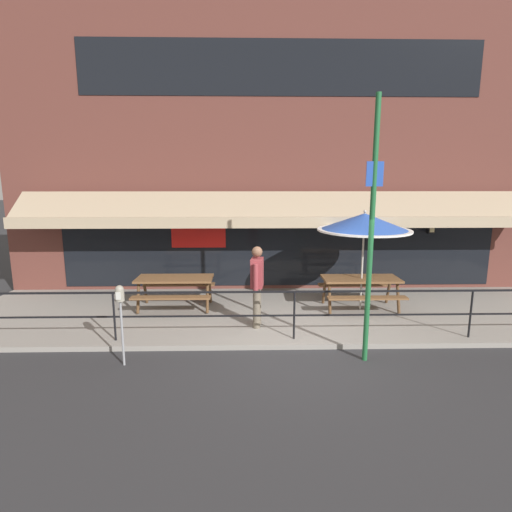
{
  "coord_description": "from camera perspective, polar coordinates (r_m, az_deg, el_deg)",
  "views": [
    {
      "loc": [
        -0.9,
        -7.03,
        3.13
      ],
      "look_at": [
        -0.71,
        1.6,
        1.5
      ],
      "focal_mm": 28.0,
      "sensor_mm": 36.0,
      "label": 1
    }
  ],
  "objects": [
    {
      "name": "ground_plane",
      "position": [
        7.75,
        5.67,
        -13.19
      ],
      "size": [
        120.0,
        120.0,
        0.0
      ],
      "primitive_type": "plane",
      "color": "#2D2D30"
    },
    {
      "name": "parking_meter_near",
      "position": [
        7.1,
        -18.84,
        -6.12
      ],
      "size": [
        0.15,
        0.16,
        1.42
      ],
      "color": "gray",
      "rests_on": "ground"
    },
    {
      "name": "street_sign_pole",
      "position": [
        6.95,
        16.16,
        3.47
      ],
      "size": [
        0.28,
        0.09,
        4.5
      ],
      "color": "#1E6033",
      "rests_on": "ground"
    },
    {
      "name": "picnic_table_left",
      "position": [
        9.74,
        -11.51,
        -3.93
      ],
      "size": [
        1.8,
        1.42,
        0.76
      ],
      "color": "brown",
      "rests_on": "patio_deck"
    },
    {
      "name": "patio_railing",
      "position": [
        7.74,
        5.51,
        -6.88
      ],
      "size": [
        13.84,
        0.04,
        0.97
      ],
      "color": "black",
      "rests_on": "patio_deck"
    },
    {
      "name": "patio_umbrella_centre",
      "position": [
        9.54,
        15.22,
        4.61
      ],
      "size": [
        2.14,
        2.14,
        2.38
      ],
      "color": "#B7B2A8",
      "rests_on": "patio_deck"
    },
    {
      "name": "restaurant_building",
      "position": [
        11.35,
        3.42,
        16.3
      ],
      "size": [
        15.0,
        1.6,
        8.55
      ],
      "color": "brown",
      "rests_on": "ground"
    },
    {
      "name": "patio_deck",
      "position": [
        9.58,
        4.23,
        -8.08
      ],
      "size": [
        15.0,
        4.0,
        0.1
      ],
      "primitive_type": "cube",
      "color": "gray",
      "rests_on": "ground"
    },
    {
      "name": "picnic_table_centre",
      "position": [
        9.85,
        14.71,
        -3.91
      ],
      "size": [
        1.8,
        1.42,
        0.76
      ],
      "color": "brown",
      "rests_on": "patio_deck"
    },
    {
      "name": "pedestrian_walking",
      "position": [
        8.3,
        0.15,
        -3.77
      ],
      "size": [
        0.29,
        0.62,
        1.71
      ],
      "color": "#665B4C",
      "rests_on": "patio_deck"
    }
  ]
}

